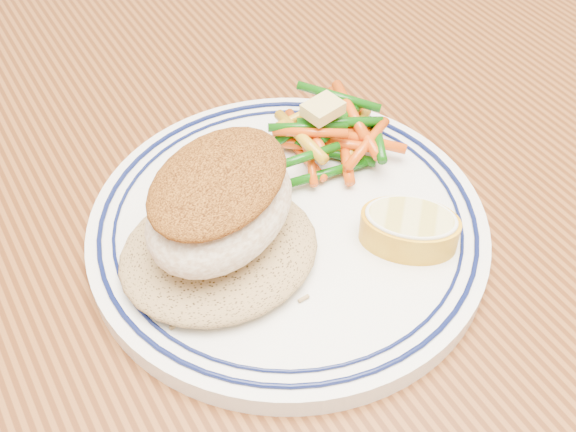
# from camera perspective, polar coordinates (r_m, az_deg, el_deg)

# --- Properties ---
(dining_table) EXTENTS (1.50, 0.90, 0.75)m
(dining_table) POSITION_cam_1_polar(r_m,az_deg,el_deg) (0.53, 2.96, -9.91)
(dining_table) COLOR #4F260F
(dining_table) RESTS_ON ground
(plate) EXTENTS (0.25, 0.25, 0.02)m
(plate) POSITION_cam_1_polar(r_m,az_deg,el_deg) (0.46, 0.00, -0.90)
(plate) COLOR white
(plate) RESTS_ON dining_table
(rice_pilaf) EXTENTS (0.12, 0.11, 0.02)m
(rice_pilaf) POSITION_cam_1_polar(r_m,az_deg,el_deg) (0.43, -5.48, -2.51)
(rice_pilaf) COLOR #997A4C
(rice_pilaf) RESTS_ON plate
(fish_fillet) EXTENTS (0.13, 0.12, 0.05)m
(fish_fillet) POSITION_cam_1_polar(r_m,az_deg,el_deg) (0.41, -5.41, 1.14)
(fish_fillet) COLOR beige
(fish_fillet) RESTS_ON rice_pilaf
(vegetable_pile) EXTENTS (0.10, 0.09, 0.03)m
(vegetable_pile) POSITION_cam_1_polar(r_m,az_deg,el_deg) (0.49, 3.39, 6.49)
(vegetable_pile) COLOR #C08914
(vegetable_pile) RESTS_ON plate
(butter_pat) EXTENTS (0.03, 0.02, 0.01)m
(butter_pat) POSITION_cam_1_polar(r_m,az_deg,el_deg) (0.48, 2.78, 8.46)
(butter_pat) COLOR #DBC26B
(butter_pat) RESTS_ON vegetable_pile
(lemon_wedge) EXTENTS (0.08, 0.08, 0.02)m
(lemon_wedge) POSITION_cam_1_polar(r_m,az_deg,el_deg) (0.44, 9.58, -0.92)
(lemon_wedge) COLOR gold
(lemon_wedge) RESTS_ON plate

